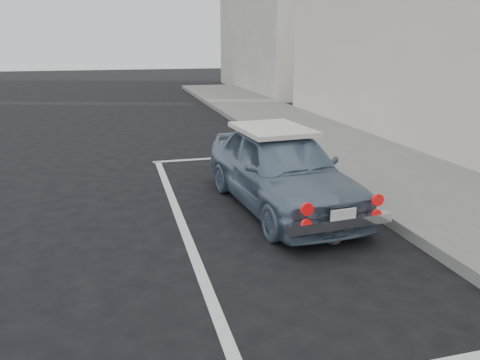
# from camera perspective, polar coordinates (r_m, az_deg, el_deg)

# --- Properties ---
(ground) EXTENTS (80.00, 80.00, 0.00)m
(ground) POSITION_cam_1_polar(r_m,az_deg,el_deg) (4.27, 11.65, -18.54)
(ground) COLOR black
(ground) RESTS_ON ground
(building_far) EXTENTS (3.50, 10.00, 8.00)m
(building_far) POSITION_cam_1_polar(r_m,az_deg,el_deg) (24.49, 4.56, 20.26)
(building_far) COLOR #B4ACA3
(building_far) RESTS_ON ground
(pline_front) EXTENTS (3.00, 0.12, 0.01)m
(pline_front) POSITION_cam_1_polar(r_m,az_deg,el_deg) (10.12, -2.07, 2.73)
(pline_front) COLOR silver
(pline_front) RESTS_ON ground
(pline_side) EXTENTS (0.12, 7.00, 0.01)m
(pline_side) POSITION_cam_1_polar(r_m,az_deg,el_deg) (6.60, -7.18, -5.12)
(pline_side) COLOR silver
(pline_side) RESTS_ON ground
(retro_coupe) EXTENTS (1.70, 3.64, 1.20)m
(retro_coupe) POSITION_cam_1_polar(r_m,az_deg,el_deg) (7.00, 5.02, 1.45)
(retro_coupe) COLOR slate
(retro_coupe) RESTS_ON ground
(cat) EXTENTS (0.27, 0.47, 0.25)m
(cat) POSITION_cam_1_polar(r_m,az_deg,el_deg) (5.96, 11.17, -6.62)
(cat) COLOR brown
(cat) RESTS_ON ground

